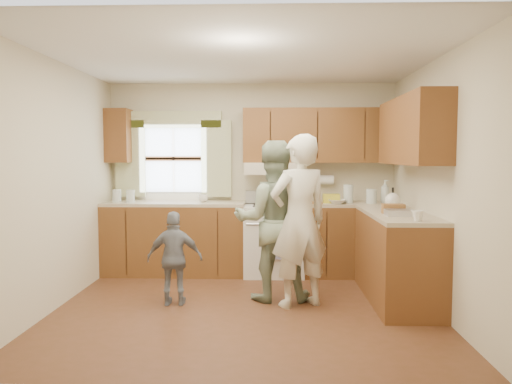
{
  "coord_description": "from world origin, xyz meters",
  "views": [
    {
      "loc": [
        0.27,
        -4.96,
        1.55
      ],
      "look_at": [
        0.1,
        0.4,
        1.15
      ],
      "focal_mm": 35.0,
      "sensor_mm": 36.0,
      "label": 1
    }
  ],
  "objects_px": {
    "woman_right": "(272,221)",
    "stove": "(274,239)",
    "child": "(175,258)",
    "woman_left": "(299,221)"
  },
  "relations": [
    {
      "from": "woman_right",
      "to": "child",
      "type": "height_order",
      "value": "woman_right"
    },
    {
      "from": "woman_right",
      "to": "child",
      "type": "relative_size",
      "value": 1.75
    },
    {
      "from": "woman_left",
      "to": "child",
      "type": "distance_m",
      "value": 1.34
    },
    {
      "from": "woman_right",
      "to": "woman_left",
      "type": "bearing_deg",
      "value": 135.65
    },
    {
      "from": "stove",
      "to": "woman_right",
      "type": "distance_m",
      "value": 1.19
    },
    {
      "from": "stove",
      "to": "child",
      "type": "distance_m",
      "value": 1.7
    },
    {
      "from": "stove",
      "to": "woman_right",
      "type": "height_order",
      "value": "woman_right"
    },
    {
      "from": "stove",
      "to": "child",
      "type": "xyz_separation_m",
      "value": [
        -1.03,
        -1.36,
        0.02
      ]
    },
    {
      "from": "child",
      "to": "woman_left",
      "type": "bearing_deg",
      "value": 177.99
    },
    {
      "from": "woman_right",
      "to": "stove",
      "type": "bearing_deg",
      "value": -95.35
    }
  ]
}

